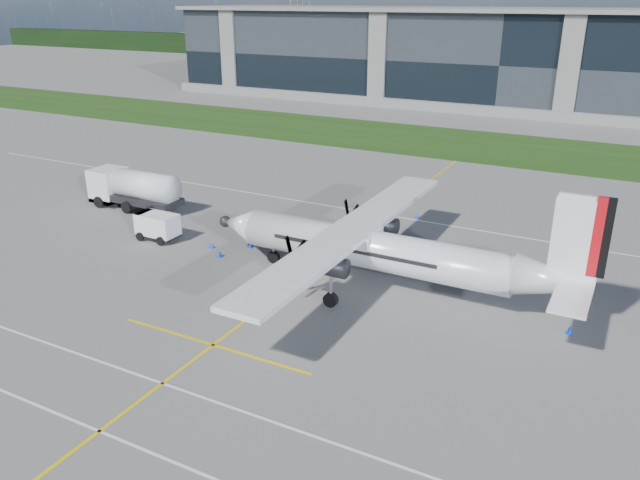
% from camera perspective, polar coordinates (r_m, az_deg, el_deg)
% --- Properties ---
extents(ground, '(400.00, 400.00, 0.00)m').
position_cam_1_polar(ground, '(74.22, 10.28, 7.54)').
color(ground, slate).
rests_on(ground, ground).
extents(grass_strip, '(400.00, 18.00, 0.04)m').
position_cam_1_polar(grass_strip, '(81.69, 12.06, 8.68)').
color(grass_strip, '#1B3F11').
rests_on(grass_strip, ground).
extents(terminal_building, '(120.00, 20.00, 15.00)m').
position_cam_1_polar(terminal_building, '(111.42, 17.23, 15.42)').
color(terminal_building, black).
rests_on(terminal_building, ground).
extents(tree_line, '(400.00, 6.00, 6.00)m').
position_cam_1_polar(tree_line, '(170.84, 21.29, 15.19)').
color(tree_line, black).
rests_on(tree_line, ground).
extents(pylon_west, '(9.00, 4.60, 30.00)m').
position_cam_1_polar(pylon_west, '(205.70, -1.85, 20.73)').
color(pylon_west, gray).
rests_on(pylon_west, ground).
extents(yellow_taxiway_centerline, '(0.20, 70.00, 0.01)m').
position_cam_1_polar(yellow_taxiway_centerline, '(46.43, 2.19, -0.55)').
color(yellow_taxiway_centerline, yellow).
rests_on(yellow_taxiway_centerline, ground).
extents(white_lane_line, '(90.00, 0.15, 0.01)m').
position_cam_1_polar(white_lane_line, '(31.40, -23.41, -14.15)').
color(white_lane_line, white).
rests_on(white_lane_line, ground).
extents(turboprop_aircraft, '(24.97, 25.90, 7.77)m').
position_cam_1_polar(turboprop_aircraft, '(38.65, 6.14, 0.89)').
color(turboprop_aircraft, white).
rests_on(turboprop_aircraft, ground).
extents(fuel_tanker_truck, '(9.16, 2.98, 3.43)m').
position_cam_1_polar(fuel_tanker_truck, '(56.94, -17.05, 4.51)').
color(fuel_tanker_truck, silver).
rests_on(fuel_tanker_truck, ground).
extents(baggage_tug, '(3.34, 2.00, 2.00)m').
position_cam_1_polar(baggage_tug, '(48.96, -14.61, 1.18)').
color(baggage_tug, white).
rests_on(baggage_tug, ground).
extents(ground_crew_person, '(0.69, 0.88, 1.96)m').
position_cam_1_polar(ground_crew_person, '(50.55, -14.66, 1.79)').
color(ground_crew_person, '#F25907').
rests_on(ground_crew_person, ground).
extents(safety_cone_tail, '(0.36, 0.36, 0.50)m').
position_cam_1_polar(safety_cone_tail, '(37.25, 21.86, -7.61)').
color(safety_cone_tail, '#0D3BE6').
rests_on(safety_cone_tail, ground).
extents(safety_cone_nose_stbd, '(0.36, 0.36, 0.50)m').
position_cam_1_polar(safety_cone_nose_stbd, '(46.35, -6.39, -0.38)').
color(safety_cone_nose_stbd, '#0D3BE6').
rests_on(safety_cone_nose_stbd, ground).
extents(safety_cone_nose_port, '(0.36, 0.36, 0.50)m').
position_cam_1_polar(safety_cone_nose_port, '(45.00, -9.16, -1.22)').
color(safety_cone_nose_port, '#0D3BE6').
rests_on(safety_cone_nose_port, ground).
extents(safety_cone_stbdwing, '(0.36, 0.36, 0.50)m').
position_cam_1_polar(safety_cone_stbdwing, '(52.79, 8.83, 2.24)').
color(safety_cone_stbdwing, '#0D3BE6').
rests_on(safety_cone_stbdwing, ground).
extents(safety_cone_fwd, '(0.36, 0.36, 0.50)m').
position_cam_1_polar(safety_cone_fwd, '(46.64, -9.87, -0.44)').
color(safety_cone_fwd, '#0D3BE6').
rests_on(safety_cone_fwd, ground).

